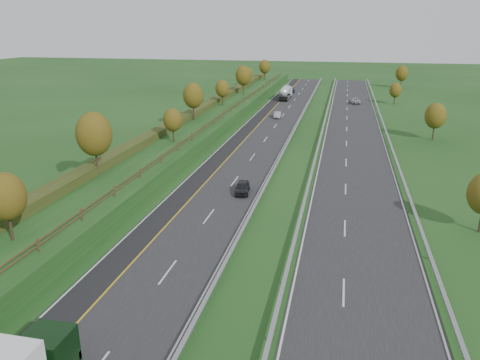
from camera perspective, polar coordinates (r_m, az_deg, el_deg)
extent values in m
plane|color=#194117|center=(78.25, 7.52, 4.00)|extent=(400.00, 400.00, 0.00)
cube|color=#232326|center=(84.07, 2.38, 5.15)|extent=(10.50, 200.00, 0.04)
cube|color=#232326|center=(82.88, 13.71, 4.45)|extent=(10.50, 200.00, 0.04)
cube|color=black|center=(84.79, -0.12, 5.28)|extent=(3.00, 200.00, 0.04)
cube|color=silver|center=(85.07, -0.98, 5.34)|extent=(0.15, 200.00, 0.01)
cube|color=gold|center=(84.48, 0.87, 5.25)|extent=(0.15, 200.00, 0.01)
cube|color=silver|center=(83.36, 5.81, 4.98)|extent=(0.15, 200.00, 0.01)
cube|color=silver|center=(82.89, 10.22, 4.71)|extent=(0.15, 200.00, 0.01)
cube|color=silver|center=(83.16, 17.20, 4.22)|extent=(0.15, 200.00, 0.01)
cube|color=silver|center=(39.12, -8.81, -11.01)|extent=(0.15, 4.00, 0.01)
cube|color=silver|center=(36.91, 12.52, -13.19)|extent=(0.15, 4.00, 0.01)
cube|color=silver|center=(49.34, -3.83, -4.43)|extent=(0.15, 4.00, 0.01)
cube|color=silver|center=(47.60, 12.66, -5.73)|extent=(0.15, 4.00, 0.01)
cube|color=silver|center=(60.21, -0.66, -0.14)|extent=(0.15, 4.00, 0.01)
cube|color=silver|center=(58.80, 12.75, -1.06)|extent=(0.15, 4.00, 0.01)
cube|color=silver|center=(71.45, 1.52, 2.83)|extent=(0.15, 4.00, 0.01)
cube|color=silver|center=(70.26, 12.81, 2.10)|extent=(0.15, 4.00, 0.01)
cube|color=silver|center=(82.90, 3.11, 4.97)|extent=(0.15, 4.00, 0.01)
cube|color=silver|center=(81.88, 12.85, 4.37)|extent=(0.15, 4.00, 0.01)
cube|color=silver|center=(94.49, 4.32, 6.60)|extent=(0.15, 4.00, 0.01)
cube|color=silver|center=(93.59, 12.88, 6.08)|extent=(0.15, 4.00, 0.01)
cube|color=silver|center=(106.17, 5.27, 7.86)|extent=(0.15, 4.00, 0.01)
cube|color=silver|center=(105.37, 12.90, 7.40)|extent=(0.15, 4.00, 0.01)
cube|color=silver|center=(117.91, 6.04, 8.87)|extent=(0.15, 4.00, 0.01)
cube|color=silver|center=(117.19, 12.92, 8.46)|extent=(0.15, 4.00, 0.01)
cube|color=silver|center=(129.70, 6.67, 9.70)|extent=(0.15, 4.00, 0.01)
cube|color=silver|center=(129.05, 12.94, 9.32)|extent=(0.15, 4.00, 0.01)
cube|color=silver|center=(141.53, 7.19, 10.39)|extent=(0.15, 4.00, 0.01)
cube|color=silver|center=(140.93, 12.95, 10.04)|extent=(0.15, 4.00, 0.01)
cube|color=silver|center=(153.38, 7.64, 10.97)|extent=(0.15, 4.00, 0.01)
cube|color=silver|center=(152.83, 12.96, 10.65)|extent=(0.15, 4.00, 0.01)
cube|color=silver|center=(165.25, 8.03, 11.46)|extent=(0.15, 4.00, 0.01)
cube|color=silver|center=(164.74, 12.97, 11.16)|extent=(0.15, 4.00, 0.01)
cube|color=silver|center=(177.14, 8.36, 11.89)|extent=(0.15, 4.00, 0.01)
cube|color=silver|center=(176.67, 12.98, 11.61)|extent=(0.15, 4.00, 0.01)
cube|color=#194117|center=(87.01, -6.11, 6.17)|extent=(12.00, 200.00, 2.00)
cube|color=#283616|center=(87.36, -7.40, 7.21)|extent=(2.20, 180.00, 1.10)
cube|color=#422B19|center=(85.40, -3.26, 7.08)|extent=(0.08, 184.00, 0.10)
cube|color=#422B19|center=(85.32, -3.27, 7.34)|extent=(0.08, 184.00, 0.10)
cube|color=#422B19|center=(40.46, -23.40, -7.32)|extent=(0.12, 0.12, 1.20)
cube|color=#422B19|center=(45.37, -18.73, -4.01)|extent=(0.12, 0.12, 1.20)
cube|color=#422B19|center=(50.64, -15.04, -1.34)|extent=(0.12, 0.12, 1.20)
cube|color=#422B19|center=(56.16, -12.06, 0.82)|extent=(0.12, 0.12, 1.20)
cube|color=#422B19|center=(61.88, -9.62, 2.58)|extent=(0.12, 0.12, 1.20)
cube|color=#422B19|center=(67.73, -7.59, 4.04)|extent=(0.12, 0.12, 1.20)
cube|color=#422B19|center=(73.70, -5.88, 5.26)|extent=(0.12, 0.12, 1.20)
cube|color=#422B19|center=(79.75, -4.43, 6.29)|extent=(0.12, 0.12, 1.20)
cube|color=#422B19|center=(85.86, -3.17, 7.18)|extent=(0.12, 0.12, 1.20)
cube|color=#422B19|center=(92.03, -2.08, 7.94)|extent=(0.12, 0.12, 1.20)
cube|color=#422B19|center=(98.24, -1.13, 8.60)|extent=(0.12, 0.12, 1.20)
cube|color=#422B19|center=(104.48, -0.28, 9.19)|extent=(0.12, 0.12, 1.20)
cube|color=#422B19|center=(110.76, 0.47, 9.70)|extent=(0.12, 0.12, 1.20)
cube|color=#422B19|center=(117.06, 1.14, 10.16)|extent=(0.12, 0.12, 1.20)
cube|color=#422B19|center=(123.38, 1.75, 10.57)|extent=(0.12, 0.12, 1.20)
cube|color=#422B19|center=(129.72, 2.30, 10.94)|extent=(0.12, 0.12, 1.20)
cube|color=#422B19|center=(136.07, 2.80, 11.28)|extent=(0.12, 0.12, 1.20)
cube|color=#422B19|center=(142.44, 3.25, 11.58)|extent=(0.12, 0.12, 1.20)
cube|color=#422B19|center=(148.81, 3.67, 11.86)|extent=(0.12, 0.12, 1.20)
cube|color=#422B19|center=(155.20, 4.05, 12.11)|extent=(0.12, 0.12, 1.20)
cube|color=#422B19|center=(161.60, 4.40, 12.34)|extent=(0.12, 0.12, 1.20)
cube|color=#422B19|center=(168.01, 4.73, 12.56)|extent=(0.12, 0.12, 1.20)
cube|color=#422B19|center=(174.42, 5.04, 12.76)|extent=(0.12, 0.12, 1.20)
cube|color=#96999E|center=(83.16, 6.27, 5.34)|extent=(0.32, 200.00, 0.18)
cube|color=#96999E|center=(32.12, -5.70, -17.56)|extent=(0.10, 0.14, 0.56)
cube|color=#96999E|center=(37.76, -2.38, -11.54)|extent=(0.10, 0.14, 0.56)
cube|color=#96999E|center=(43.79, -0.03, -7.11)|extent=(0.10, 0.14, 0.56)
cube|color=#96999E|center=(50.08, 1.71, -3.75)|extent=(0.10, 0.14, 0.56)
cube|color=#96999E|center=(56.53, 3.04, -1.16)|extent=(0.10, 0.14, 0.56)
cube|color=#96999E|center=(63.10, 4.10, 0.90)|extent=(0.10, 0.14, 0.56)
cube|color=#96999E|center=(69.76, 4.96, 2.58)|extent=(0.10, 0.14, 0.56)
cube|color=#96999E|center=(76.47, 5.67, 3.95)|extent=(0.10, 0.14, 0.56)
cube|color=#96999E|center=(83.23, 6.26, 5.11)|extent=(0.10, 0.14, 0.56)
cube|color=#96999E|center=(90.03, 6.77, 6.09)|extent=(0.10, 0.14, 0.56)
cube|color=#96999E|center=(96.86, 7.21, 6.93)|extent=(0.10, 0.14, 0.56)
cube|color=#96999E|center=(103.71, 7.59, 7.66)|extent=(0.10, 0.14, 0.56)
cube|color=#96999E|center=(110.58, 7.93, 8.30)|extent=(0.10, 0.14, 0.56)
cube|color=#96999E|center=(117.46, 8.22, 8.86)|extent=(0.10, 0.14, 0.56)
cube|color=#96999E|center=(124.36, 8.49, 9.37)|extent=(0.10, 0.14, 0.56)
cube|color=#96999E|center=(131.27, 8.72, 9.81)|extent=(0.10, 0.14, 0.56)
cube|color=#96999E|center=(138.19, 8.94, 10.22)|extent=(0.10, 0.14, 0.56)
cube|color=#96999E|center=(145.11, 9.13, 10.58)|extent=(0.10, 0.14, 0.56)
cube|color=#96999E|center=(152.05, 9.31, 10.91)|extent=(0.10, 0.14, 0.56)
cube|color=#96999E|center=(158.98, 9.47, 11.22)|extent=(0.10, 0.14, 0.56)
cube|color=#96999E|center=(165.93, 9.62, 11.49)|extent=(0.10, 0.14, 0.56)
cube|color=#96999E|center=(172.88, 9.76, 11.75)|extent=(0.10, 0.14, 0.56)
cube|color=#96999E|center=(179.83, 9.88, 11.98)|extent=(0.10, 0.14, 0.56)
cube|color=#96999E|center=(82.79, 9.79, 5.12)|extent=(0.32, 200.00, 0.18)
cube|color=#96999E|center=(31.15, 3.76, -18.80)|extent=(0.10, 0.14, 0.56)
cube|color=#96999E|center=(36.94, 5.48, -12.35)|extent=(0.10, 0.14, 0.56)
cube|color=#96999E|center=(43.09, 6.67, -7.68)|extent=(0.10, 0.14, 0.56)
cube|color=#96999E|center=(49.46, 7.53, -4.20)|extent=(0.10, 0.14, 0.56)
cube|color=#96999E|center=(55.99, 8.20, -1.52)|extent=(0.10, 0.14, 0.56)
cube|color=#96999E|center=(62.61, 8.72, 0.60)|extent=(0.10, 0.14, 0.56)
cube|color=#96999E|center=(69.31, 9.14, 2.31)|extent=(0.10, 0.14, 0.56)
cube|color=#96999E|center=(76.07, 9.49, 3.71)|extent=(0.10, 0.14, 0.56)
cube|color=#96999E|center=(82.86, 9.78, 4.89)|extent=(0.10, 0.14, 0.56)
cube|color=#96999E|center=(89.69, 10.03, 5.89)|extent=(0.10, 0.14, 0.56)
cube|color=#96999E|center=(96.54, 10.24, 6.75)|extent=(0.10, 0.14, 0.56)
cube|color=#96999E|center=(103.41, 10.43, 7.49)|extent=(0.10, 0.14, 0.56)
cube|color=#96999E|center=(110.30, 10.59, 8.14)|extent=(0.10, 0.14, 0.56)
cube|color=#96999E|center=(117.20, 10.73, 8.71)|extent=(0.10, 0.14, 0.56)
cube|color=#96999E|center=(124.12, 10.86, 9.22)|extent=(0.10, 0.14, 0.56)
cube|color=#96999E|center=(131.04, 10.98, 9.68)|extent=(0.10, 0.14, 0.56)
cube|color=#96999E|center=(137.97, 11.08, 10.09)|extent=(0.10, 0.14, 0.56)
cube|color=#96999E|center=(144.90, 11.18, 10.46)|extent=(0.10, 0.14, 0.56)
cube|color=#96999E|center=(151.84, 11.26, 10.80)|extent=(0.10, 0.14, 0.56)
cube|color=#96999E|center=(158.79, 11.34, 11.10)|extent=(0.10, 0.14, 0.56)
cube|color=#96999E|center=(165.74, 11.41, 11.39)|extent=(0.10, 0.14, 0.56)
cube|color=#96999E|center=(172.70, 11.48, 11.65)|extent=(0.10, 0.14, 0.56)
cube|color=#96999E|center=(179.66, 11.54, 11.88)|extent=(0.10, 0.14, 0.56)
cube|color=#96999E|center=(83.11, 17.75, 4.56)|extent=(0.32, 200.00, 0.18)
cube|color=#96999E|center=(43.69, 22.00, -8.61)|extent=(0.10, 0.14, 0.56)
cube|color=#96999E|center=(56.45, 19.91, -2.30)|extent=(0.10, 0.14, 0.56)
cube|color=#96999E|center=(69.69, 18.61, 1.66)|extent=(0.10, 0.14, 0.56)
cube|color=#96999E|center=(83.18, 17.73, 4.34)|extent=(0.10, 0.14, 0.56)
cube|color=#96999E|center=(96.82, 17.09, 6.27)|extent=(0.10, 0.14, 0.56)
cube|color=#96999E|center=(110.54, 16.60, 7.72)|extent=(0.10, 0.14, 0.56)
cube|color=#96999E|center=(124.33, 16.22, 8.85)|extent=(0.10, 0.14, 0.56)
cube|color=#96999E|center=(138.16, 15.92, 9.75)|extent=(0.10, 0.14, 0.56)
cube|color=#96999E|center=(152.02, 15.67, 10.49)|extent=(0.10, 0.14, 0.56)
cube|color=#96999E|center=(165.90, 15.46, 11.10)|extent=(0.10, 0.14, 0.56)
cube|color=#96999E|center=(179.80, 15.28, 11.62)|extent=(0.10, 0.14, 0.56)
cylinder|color=#2D2116|center=(43.34, -26.16, -5.13)|extent=(0.24, 0.24, 2.43)
ellipsoid|color=#4D3F11|center=(42.44, -26.66, -1.81)|extent=(3.24, 3.24, 4.05)
cylinder|color=#2D2116|center=(58.34, -17.05, 2.06)|extent=(0.24, 0.24, 3.15)
ellipsoid|color=#4D3F11|center=(57.52, -17.37, 5.37)|extent=(4.20, 4.20, 5.25)
cylinder|color=#2D2116|center=(73.03, -8.13, 5.44)|extent=(0.24, 0.24, 2.16)
ellipsoid|color=#4D3F11|center=(72.55, -8.22, 7.27)|extent=(2.88, 2.88, 3.60)
cylinder|color=#2D2116|center=(90.43, -5.67, 8.22)|extent=(0.24, 0.24, 2.88)
ellipsoid|color=#4D3F11|center=(89.94, -5.73, 10.21)|extent=(3.84, 3.84, 4.80)
cylinder|color=#2D2116|center=(107.25, -2.16, 9.72)|extent=(0.24, 0.24, 2.34)
ellipsoid|color=#4D3F11|center=(106.90, -2.17, 11.08)|extent=(3.12, 3.12, 3.90)
cylinder|color=#2D2116|center=(124.33, 0.42, 11.07)|extent=(0.24, 0.24, 3.06)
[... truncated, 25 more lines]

